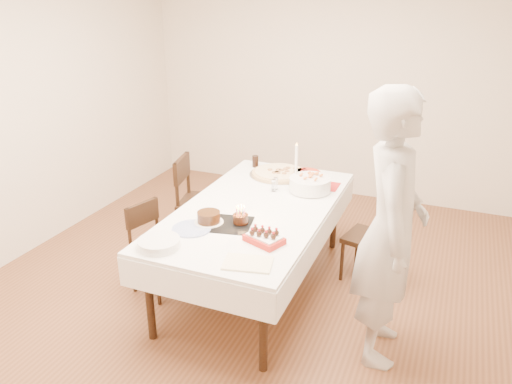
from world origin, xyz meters
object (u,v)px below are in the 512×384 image
at_px(chair_right_savory, 368,238).
at_px(person, 391,230).
at_px(layer_cake, 209,218).
at_px(taper_candle, 296,165).
at_px(pizza_white, 279,173).
at_px(strawberry_box, 264,238).
at_px(chair_left_savory, 203,202).
at_px(cola_glass, 255,161).
at_px(pizza_pepperoni, 307,174).
at_px(dining_table, 256,247).
at_px(birthday_cake, 241,215).
at_px(chair_left_dessert, 158,250).
at_px(pasta_bowl, 310,184).

height_order(chair_right_savory, person, person).
bearing_deg(layer_cake, taper_candle, 68.73).
relative_size(pizza_white, strawberry_box, 2.15).
height_order(chair_left_savory, person, person).
bearing_deg(pizza_white, person, -44.57).
distance_m(cola_glass, layer_cake, 1.34).
bearing_deg(pizza_pepperoni, layer_cake, -107.03).
bearing_deg(chair_right_savory, strawberry_box, -105.76).
bearing_deg(dining_table, cola_glass, 112.83).
bearing_deg(strawberry_box, person, 9.00).
distance_m(chair_right_savory, strawberry_box, 1.24).
xyz_separation_m(chair_left_savory, birthday_cake, (0.79, -0.84, 0.37)).
relative_size(chair_right_savory, chair_left_dessert, 1.02).
relative_size(dining_table, strawberry_box, 8.11).
xyz_separation_m(person, birthday_cake, (-1.11, 0.07, -0.12)).
height_order(chair_right_savory, cola_glass, cola_glass).
bearing_deg(birthday_cake, cola_glass, 107.64).
bearing_deg(pizza_white, pizza_pepperoni, 17.59).
xyz_separation_m(chair_left_savory, person, (1.89, -0.91, 0.48)).
relative_size(pizza_white, cola_glass, 4.94).
height_order(chair_right_savory, birthday_cake, birthday_cake).
relative_size(pizza_pepperoni, birthday_cake, 2.32).
relative_size(person, layer_cake, 8.47).
height_order(chair_right_savory, strawberry_box, strawberry_box).
bearing_deg(dining_table, strawberry_box, -62.21).
relative_size(pasta_bowl, birthday_cake, 2.78).
distance_m(chair_right_savory, birthday_cake, 1.26).
bearing_deg(pasta_bowl, pizza_white, 144.67).
bearing_deg(chair_left_savory, pasta_bowl, 167.61).
bearing_deg(layer_cake, dining_table, 62.62).
distance_m(taper_candle, layer_cake, 1.04).
xyz_separation_m(chair_left_dessert, taper_candle, (0.89, 0.91, 0.57)).
bearing_deg(dining_table, chair_left_savory, 147.05).
bearing_deg(person, cola_glass, 40.80).
bearing_deg(chair_left_dessert, pasta_bowl, -124.45).
relative_size(dining_table, pizza_white, 3.77).
bearing_deg(birthday_cake, dining_table, 92.35).
distance_m(chair_right_savory, pizza_white, 1.04).
relative_size(dining_table, chair_left_dessert, 2.76).
distance_m(pizza_white, cola_glass, 0.33).
relative_size(pasta_bowl, taper_candle, 0.87).
xyz_separation_m(chair_left_dessert, layer_cake, (0.52, -0.05, 0.41)).
bearing_deg(strawberry_box, chair_right_savory, 61.49).
relative_size(dining_table, chair_right_savory, 2.71).
height_order(pizza_pepperoni, birthday_cake, birthday_cake).
distance_m(person, layer_cake, 1.34).
height_order(dining_table, chair_left_savory, chair_left_savory).
relative_size(cola_glass, layer_cake, 0.52).
height_order(chair_right_savory, chair_left_savory, chair_left_savory).
bearing_deg(chair_right_savory, layer_cake, -126.80).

